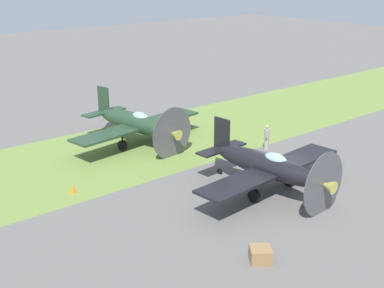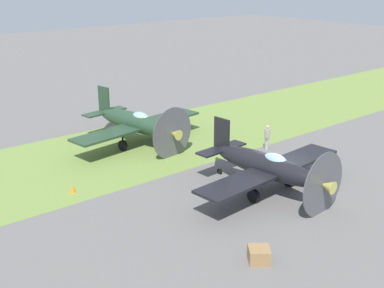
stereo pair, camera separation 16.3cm
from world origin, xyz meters
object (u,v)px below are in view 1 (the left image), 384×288
fuel_drum (223,131)px  runway_marker_cone (73,189)px  airplane_wingman (136,123)px  ground_crew_chief (267,137)px  airplane_lead (268,166)px  supply_crate (260,255)px

fuel_drum → runway_marker_cone: size_ratio=2.05×
airplane_wingman → ground_crew_chief: 9.11m
ground_crew_chief → fuel_drum: 3.91m
airplane_lead → ground_crew_chief: (-5.17, -4.79, -0.63)m
airplane_wingman → fuel_drum: (-5.72, 2.76, -1.12)m
supply_crate → fuel_drum: bearing=-127.3°
ground_crew_chief → supply_crate: 14.29m
airplane_wingman → supply_crate: bearing=66.8°
ground_crew_chief → supply_crate: size_ratio=1.92×
airplane_lead → fuel_drum: (-4.66, -8.64, -1.09)m
fuel_drum → runway_marker_cone: 13.17m
airplane_wingman → ground_crew_chief: airplane_wingman is taller
ground_crew_chief → fuel_drum: size_ratio=1.92×
airplane_lead → ground_crew_chief: size_ratio=5.99×
airplane_lead → airplane_wingman: (1.07, -11.40, 0.03)m
supply_crate → airplane_wingman: bearing=-105.4°
airplane_wingman → supply_crate: (4.44, 16.08, -1.25)m
ground_crew_chief → airplane_wingman: bearing=-85.5°
airplane_wingman → supply_crate: 16.73m
airplane_wingman → ground_crew_chief: size_ratio=6.11×
ground_crew_chief → runway_marker_cone: 13.71m
fuel_drum → supply_crate: 16.76m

